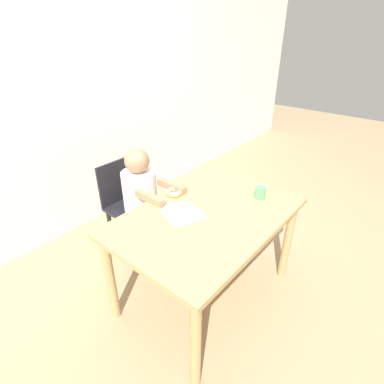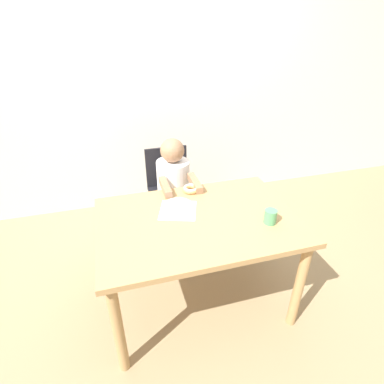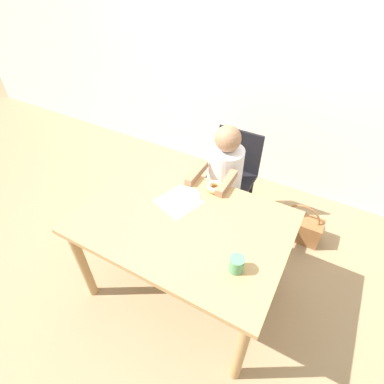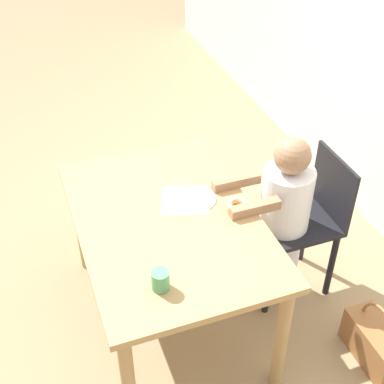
% 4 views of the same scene
% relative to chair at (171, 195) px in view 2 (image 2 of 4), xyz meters
% --- Properties ---
extents(ground_plane, '(12.00, 12.00, 0.00)m').
position_rel_chair_xyz_m(ground_plane, '(0.01, -0.75, -0.45)').
color(ground_plane, '#997F5B').
extents(wall_back, '(8.00, 0.05, 2.50)m').
position_rel_chair_xyz_m(wall_back, '(0.01, 0.76, 0.80)').
color(wall_back, silver).
rests_on(wall_back, ground_plane).
extents(dining_table, '(1.22, 0.83, 0.71)m').
position_rel_chair_xyz_m(dining_table, '(0.01, -0.75, 0.17)').
color(dining_table, tan).
rests_on(dining_table, ground_plane).
extents(chair, '(0.36, 0.45, 0.83)m').
position_rel_chair_xyz_m(chair, '(0.00, 0.00, 0.00)').
color(chair, black).
rests_on(chair, ground_plane).
extents(child_figure, '(0.27, 0.49, 1.00)m').
position_rel_chair_xyz_m(child_figure, '(-0.00, -0.12, 0.05)').
color(child_figure, white).
rests_on(child_figure, ground_plane).
extents(donut, '(0.12, 0.12, 0.04)m').
position_rel_chair_xyz_m(donut, '(0.06, -0.41, 0.28)').
color(donut, tan).
rests_on(donut, dining_table).
extents(napkin, '(0.29, 0.29, 0.00)m').
position_rel_chair_xyz_m(napkin, '(-0.08, -0.63, 0.26)').
color(napkin, white).
rests_on(napkin, dining_table).
extents(handbag, '(0.36, 0.16, 0.35)m').
position_rel_chair_xyz_m(handbag, '(0.60, 0.13, -0.33)').
color(handbag, brown).
rests_on(handbag, ground_plane).
extents(cup, '(0.08, 0.08, 0.09)m').
position_rel_chair_xyz_m(cup, '(0.41, -0.91, 0.31)').
color(cup, '#519E66').
rests_on(cup, dining_table).
extents(plate, '(0.20, 0.20, 0.01)m').
position_rel_chair_xyz_m(plate, '(-0.07, -0.58, 0.26)').
color(plate, silver).
rests_on(plate, dining_table).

